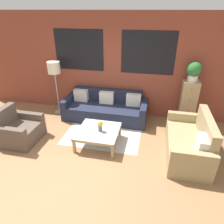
# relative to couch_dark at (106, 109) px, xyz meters

# --- Properties ---
(ground_plane) EXTENTS (16.00, 16.00, 0.00)m
(ground_plane) POSITION_rel_couch_dark_xyz_m (0.10, -1.95, -0.28)
(ground_plane) COLOR #8E6642
(wall_back_brick) EXTENTS (8.40, 0.09, 2.80)m
(wall_back_brick) POSITION_rel_couch_dark_xyz_m (0.10, 0.49, 1.13)
(wall_back_brick) COLOR brown
(wall_back_brick) RESTS_ON ground_plane
(rug) EXTENTS (1.87, 1.61, 0.00)m
(rug) POSITION_rel_couch_dark_xyz_m (0.15, -0.71, -0.28)
(rug) COLOR #BCB7B2
(rug) RESTS_ON ground_plane
(couch_dark) EXTENTS (2.32, 0.88, 0.78)m
(couch_dark) POSITION_rel_couch_dark_xyz_m (0.00, 0.00, 0.00)
(couch_dark) COLOR #1E2338
(couch_dark) RESTS_ON ground_plane
(settee_vintage) EXTENTS (0.80, 1.64, 0.92)m
(settee_vintage) POSITION_rel_couch_dark_xyz_m (2.14, -1.23, 0.03)
(settee_vintage) COLOR #99845B
(settee_vintage) RESTS_ON ground_plane
(armchair_corner) EXTENTS (0.80, 0.88, 0.84)m
(armchair_corner) POSITION_rel_couch_dark_xyz_m (-1.71, -1.52, -0.00)
(armchair_corner) COLOR brown
(armchair_corner) RESTS_ON ground_plane
(coffee_table) EXTENTS (0.93, 0.93, 0.37)m
(coffee_table) POSITION_rel_couch_dark_xyz_m (0.15, -1.26, 0.03)
(coffee_table) COLOR silver
(coffee_table) RESTS_ON ground_plane
(floor_lamp) EXTENTS (0.35, 0.35, 1.54)m
(floor_lamp) POSITION_rel_couch_dark_xyz_m (-1.47, 0.05, 1.03)
(floor_lamp) COLOR #B2B2B7
(floor_lamp) RESTS_ON ground_plane
(drawer_cabinet) EXTENTS (0.41, 0.37, 1.20)m
(drawer_cabinet) POSITION_rel_couch_dark_xyz_m (2.21, 0.23, 0.32)
(drawer_cabinet) COLOR tan
(drawer_cabinet) RESTS_ON ground_plane
(potted_plant) EXTENTS (0.37, 0.37, 0.49)m
(potted_plant) POSITION_rel_couch_dark_xyz_m (2.21, 0.23, 1.18)
(potted_plant) COLOR silver
(potted_plant) RESTS_ON drawer_cabinet
(flower_vase) EXTENTS (0.13, 0.13, 0.26)m
(flower_vase) POSITION_rel_couch_dark_xyz_m (0.20, -1.28, 0.24)
(flower_vase) COLOR brown
(flower_vase) RESTS_ON coffee_table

